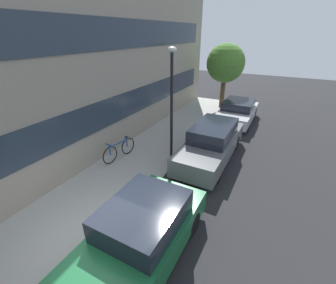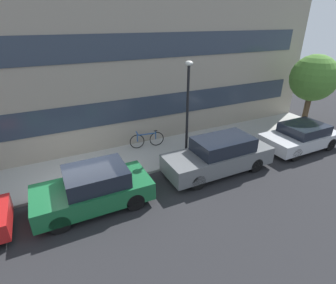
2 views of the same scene
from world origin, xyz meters
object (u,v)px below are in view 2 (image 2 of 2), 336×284
parked_car_green (94,188)px  parked_car_grey (219,155)px  parked_car_silver (301,136)px  street_tree (314,78)px  bicycle (147,139)px  lamp_post (188,101)px

parked_car_green → parked_car_grey: 5.11m
parked_car_silver → street_tree: street_tree is taller
parked_car_green → bicycle: size_ratio=2.25×
parked_car_green → bicycle: bearing=-134.6°
parked_car_grey → bicycle: size_ratio=2.71×
parked_car_green → lamp_post: bearing=-161.3°
bicycle → lamp_post: size_ratio=0.40×
parked_car_green → parked_car_grey: size_ratio=0.83×
parked_car_green → bicycle: parked_car_green is taller
parked_car_grey → parked_car_silver: (4.87, 0.00, -0.10)m
street_tree → lamp_post: 7.72m
bicycle → parked_car_grey: bearing=127.8°
parked_car_silver → street_tree: 3.51m
parked_car_green → parked_car_silver: size_ratio=0.99×
parked_car_silver → bicycle: parked_car_silver is taller
parked_car_silver → bicycle: size_ratio=2.26×
parked_car_grey → bicycle: 3.77m
bicycle → street_tree: 9.39m
lamp_post → parked_car_green: bearing=-161.3°
lamp_post → parked_car_silver: bearing=-14.9°
street_tree → lamp_post: (-7.72, -0.05, -0.21)m
parked_car_green → parked_car_grey: bearing=-180.0°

